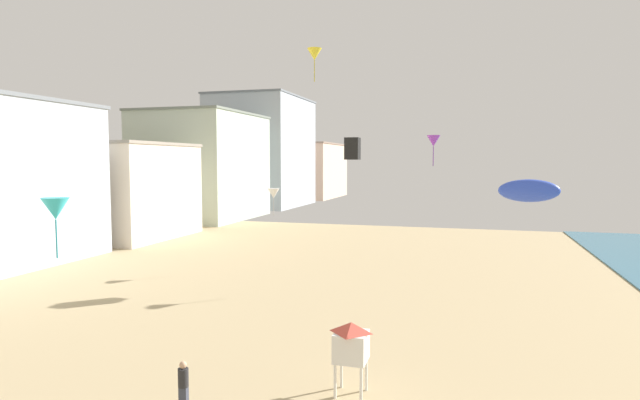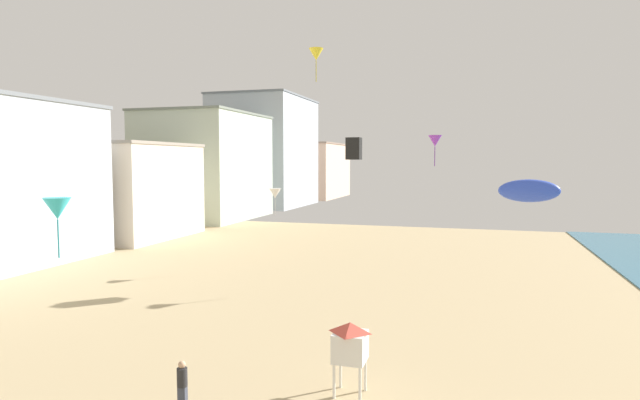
{
  "view_description": "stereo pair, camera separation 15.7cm",
  "coord_description": "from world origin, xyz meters",
  "px_view_note": "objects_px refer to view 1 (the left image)",
  "views": [
    {
      "loc": [
        11.2,
        -4.24,
        8.06
      ],
      "look_at": [
        4.9,
        17.5,
        6.38
      ],
      "focal_mm": 29.18,
      "sensor_mm": 36.0,
      "label": 1
    },
    {
      "loc": [
        11.35,
        -4.19,
        8.06
      ],
      "look_at": [
        4.9,
        17.5,
        6.38
      ],
      "focal_mm": 29.18,
      "sensor_mm": 36.0,
      "label": 2
    }
  ],
  "objects_px": {
    "kite_blue_parafoil": "(529,191)",
    "kite_purple_delta": "(433,141)",
    "kite_cyan_delta": "(55,209)",
    "kite_white_delta": "(274,193)",
    "kite_yellow_delta": "(314,54)",
    "kite_black_box": "(352,149)",
    "lifeguard_stand": "(351,343)",
    "kite_flyer": "(183,383)"
  },
  "relations": [
    {
      "from": "kite_cyan_delta",
      "to": "kite_black_box",
      "type": "distance_m",
      "value": 19.15
    },
    {
      "from": "lifeguard_stand",
      "to": "kite_yellow_delta",
      "type": "height_order",
      "value": "kite_yellow_delta"
    },
    {
      "from": "kite_flyer",
      "to": "lifeguard_stand",
      "type": "height_order",
      "value": "lifeguard_stand"
    },
    {
      "from": "kite_blue_parafoil",
      "to": "kite_cyan_delta",
      "type": "bearing_deg",
      "value": 172.52
    },
    {
      "from": "lifeguard_stand",
      "to": "kite_yellow_delta",
      "type": "relative_size",
      "value": 0.98
    },
    {
      "from": "kite_black_box",
      "to": "kite_purple_delta",
      "type": "relative_size",
      "value": 0.72
    },
    {
      "from": "kite_yellow_delta",
      "to": "kite_cyan_delta",
      "type": "height_order",
      "value": "kite_yellow_delta"
    },
    {
      "from": "kite_cyan_delta",
      "to": "kite_white_delta",
      "type": "distance_m",
      "value": 14.83
    },
    {
      "from": "lifeguard_stand",
      "to": "kite_cyan_delta",
      "type": "xyz_separation_m",
      "value": [
        -19.72,
        7.93,
        3.42
      ]
    },
    {
      "from": "lifeguard_stand",
      "to": "kite_blue_parafoil",
      "type": "height_order",
      "value": "kite_blue_parafoil"
    },
    {
      "from": "kite_flyer",
      "to": "kite_white_delta",
      "type": "bearing_deg",
      "value": 97.19
    },
    {
      "from": "kite_yellow_delta",
      "to": "kite_cyan_delta",
      "type": "xyz_separation_m",
      "value": [
        -11.48,
        -15.04,
        -11.24
      ]
    },
    {
      "from": "kite_yellow_delta",
      "to": "kite_purple_delta",
      "type": "xyz_separation_m",
      "value": [
        9.55,
        -3.1,
        -7.03
      ]
    },
    {
      "from": "lifeguard_stand",
      "to": "kite_black_box",
      "type": "height_order",
      "value": "kite_black_box"
    },
    {
      "from": "lifeguard_stand",
      "to": "kite_black_box",
      "type": "bearing_deg",
      "value": 116.85
    },
    {
      "from": "kite_cyan_delta",
      "to": "kite_black_box",
      "type": "relative_size",
      "value": 2.37
    },
    {
      "from": "kite_cyan_delta",
      "to": "kite_white_delta",
      "type": "height_order",
      "value": "kite_white_delta"
    },
    {
      "from": "kite_yellow_delta",
      "to": "kite_white_delta",
      "type": "distance_m",
      "value": 11.61
    },
    {
      "from": "kite_cyan_delta",
      "to": "kite_blue_parafoil",
      "type": "distance_m",
      "value": 26.02
    },
    {
      "from": "lifeguard_stand",
      "to": "kite_black_box",
      "type": "relative_size",
      "value": 1.67
    },
    {
      "from": "kite_purple_delta",
      "to": "kite_white_delta",
      "type": "bearing_deg",
      "value": -177.98
    },
    {
      "from": "kite_yellow_delta",
      "to": "kite_white_delta",
      "type": "relative_size",
      "value": 1.26
    },
    {
      "from": "kite_cyan_delta",
      "to": "kite_blue_parafoil",
      "type": "xyz_separation_m",
      "value": [
        25.74,
        -3.38,
        1.66
      ]
    },
    {
      "from": "kite_flyer",
      "to": "kite_cyan_delta",
      "type": "xyz_separation_m",
      "value": [
        -14.78,
        10.59,
        4.34
      ]
    },
    {
      "from": "kite_flyer",
      "to": "kite_blue_parafoil",
      "type": "relative_size",
      "value": 0.72
    },
    {
      "from": "lifeguard_stand",
      "to": "kite_purple_delta",
      "type": "distance_m",
      "value": 21.34
    },
    {
      "from": "kite_white_delta",
      "to": "kite_black_box",
      "type": "distance_m",
      "value": 7.2
    },
    {
      "from": "lifeguard_stand",
      "to": "kite_cyan_delta",
      "type": "relative_size",
      "value": 0.7
    },
    {
      "from": "kite_yellow_delta",
      "to": "kite_white_delta",
      "type": "bearing_deg",
      "value": -121.75
    },
    {
      "from": "kite_blue_parafoil",
      "to": "kite_purple_delta",
      "type": "bearing_deg",
      "value": 107.09
    },
    {
      "from": "kite_yellow_delta",
      "to": "kite_blue_parafoil",
      "type": "bearing_deg",
      "value": -52.25
    },
    {
      "from": "lifeguard_stand",
      "to": "kite_purple_delta",
      "type": "bearing_deg",
      "value": 100.51
    },
    {
      "from": "kite_black_box",
      "to": "kite_purple_delta",
      "type": "bearing_deg",
      "value": 15.48
    },
    {
      "from": "lifeguard_stand",
      "to": "kite_blue_parafoil",
      "type": "xyz_separation_m",
      "value": [
        6.02,
        4.55,
        5.08
      ]
    },
    {
      "from": "kite_white_delta",
      "to": "kite_black_box",
      "type": "xyz_separation_m",
      "value": [
        6.32,
        -1.09,
        3.29
      ]
    },
    {
      "from": "kite_blue_parafoil",
      "to": "kite_purple_delta",
      "type": "height_order",
      "value": "kite_purple_delta"
    },
    {
      "from": "kite_yellow_delta",
      "to": "kite_blue_parafoil",
      "type": "xyz_separation_m",
      "value": [
        14.26,
        -18.42,
        -9.58
      ]
    },
    {
      "from": "kite_flyer",
      "to": "kite_white_delta",
      "type": "height_order",
      "value": "kite_white_delta"
    },
    {
      "from": "kite_cyan_delta",
      "to": "kite_blue_parafoil",
      "type": "relative_size",
      "value": 1.59
    },
    {
      "from": "kite_cyan_delta",
      "to": "kite_purple_delta",
      "type": "distance_m",
      "value": 24.55
    },
    {
      "from": "kite_cyan_delta",
      "to": "kite_white_delta",
      "type": "bearing_deg",
      "value": 51.1
    },
    {
      "from": "kite_flyer",
      "to": "kite_yellow_delta",
      "type": "bearing_deg",
      "value": 90.63
    }
  ]
}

